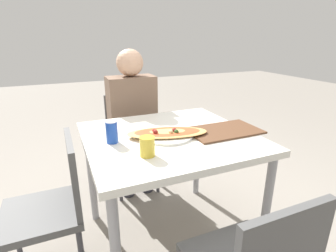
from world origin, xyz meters
name	(u,v)px	position (x,y,z in m)	size (l,w,h in m)	color
ground_plane	(169,237)	(0.00, 0.00, 0.00)	(14.00, 14.00, 0.00)	gray
dining_table	(169,147)	(0.00, 0.00, 0.69)	(1.00, 0.94, 0.78)	silver
chair_far_seated	(130,135)	(-0.04, 0.79, 0.50)	(0.40, 0.40, 0.85)	#4C4C4C
chair_side_left	(53,204)	(-0.69, -0.04, 0.50)	(0.40, 0.40, 0.85)	#4C4C4C
person_seated	(133,112)	(-0.04, 0.69, 0.74)	(0.39, 0.24, 1.25)	#2D2D38
pizza_main	(167,133)	(-0.02, -0.02, 0.80)	(0.52, 0.32, 0.05)	white
soda_can	(112,132)	(-0.34, 0.02, 0.84)	(0.07, 0.07, 0.12)	#1E47B2
drink_glass	(147,147)	(-0.22, -0.23, 0.83)	(0.08, 0.08, 0.10)	gold
serving_tray	(224,131)	(0.34, -0.08, 0.78)	(0.45, 0.28, 0.01)	brown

